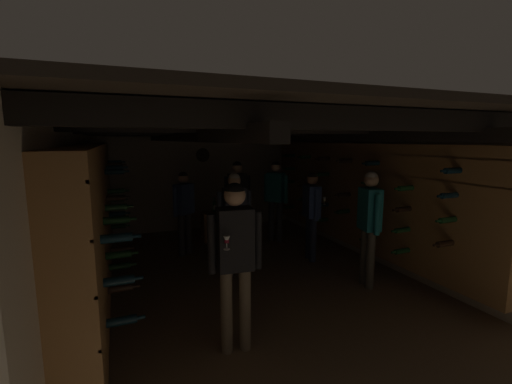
% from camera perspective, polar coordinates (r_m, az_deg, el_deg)
% --- Properties ---
extents(ground_plane, '(8.40, 8.40, 0.00)m').
position_cam_1_polar(ground_plane, '(5.57, -1.21, -13.64)').
color(ground_plane, '#8C7051').
extents(room_shell, '(4.72, 6.52, 2.41)m').
position_cam_1_polar(room_shell, '(5.46, -2.25, 1.34)').
color(room_shell, beige).
rests_on(room_shell, ground_plane).
extents(wine_crate_stack, '(0.52, 0.35, 0.60)m').
position_cam_1_polar(wine_crate_stack, '(7.38, -6.85, -5.62)').
color(wine_crate_stack, olive).
rests_on(wine_crate_stack, ground_plane).
extents(display_bottle, '(0.08, 0.08, 0.35)m').
position_cam_1_polar(display_bottle, '(7.33, -6.90, -2.24)').
color(display_bottle, '#143819').
rests_on(display_bottle, wine_crate_stack).
extents(person_host_center, '(0.54, 0.24, 1.62)m').
position_cam_1_polar(person_host_center, '(5.28, -3.57, -3.81)').
color(person_host_center, '#4C473D').
rests_on(person_host_center, ground_plane).
extents(person_guest_near_left, '(0.54, 0.33, 1.71)m').
position_cam_1_polar(person_guest_near_left, '(3.40, -3.46, -9.72)').
color(person_guest_near_left, brown).
rests_on(person_guest_near_left, ground_plane).
extents(person_guest_rear_center, '(0.54, 0.23, 1.69)m').
position_cam_1_polar(person_guest_rear_center, '(6.81, -3.10, -0.51)').
color(person_guest_rear_center, '#232D4C').
rests_on(person_guest_rear_center, ground_plane).
extents(person_guest_near_right, '(0.30, 0.53, 1.68)m').
position_cam_1_polar(person_guest_near_right, '(5.18, 18.23, -4.04)').
color(person_guest_near_right, '#4C473D').
rests_on(person_guest_near_right, ground_plane).
extents(person_guest_mid_right, '(0.33, 0.53, 1.55)m').
position_cam_1_polar(person_guest_mid_right, '(6.08, 9.19, -2.69)').
color(person_guest_mid_right, '#232D4C').
rests_on(person_guest_mid_right, ground_plane).
extents(person_guest_far_right, '(0.44, 0.44, 1.68)m').
position_cam_1_polar(person_guest_far_right, '(7.12, 3.28, -0.17)').
color(person_guest_far_right, '#2D2D33').
rests_on(person_guest_far_right, ground_plane).
extents(person_guest_far_left, '(0.44, 0.44, 1.54)m').
position_cam_1_polar(person_guest_far_left, '(6.43, -11.81, -2.21)').
color(person_guest_far_left, '#2D2D33').
rests_on(person_guest_far_left, ground_plane).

